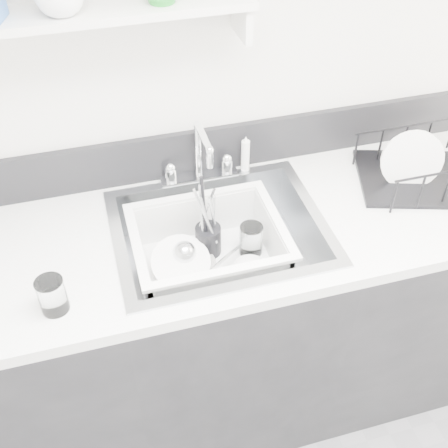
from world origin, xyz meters
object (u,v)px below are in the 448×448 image
object	(u,v)px
sink	(220,249)
dish_rack	(425,163)
counter_run	(220,323)
wash_tub	(208,250)

from	to	relation	value
sink	dish_rack	bearing A→B (deg)	3.82
counter_run	wash_tub	size ratio (longest dim) A/B	6.90
sink	counter_run	bearing A→B (deg)	0.00
counter_run	dish_rack	world-z (taller)	dish_rack
dish_rack	counter_run	bearing A→B (deg)	-158.70
sink	wash_tub	bearing A→B (deg)	-168.63
counter_run	sink	world-z (taller)	sink
wash_tub	dish_rack	bearing A→B (deg)	4.21
counter_run	dish_rack	xyz separation A→B (m)	(0.71, 0.05, 0.53)
wash_tub	dish_rack	world-z (taller)	dish_rack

